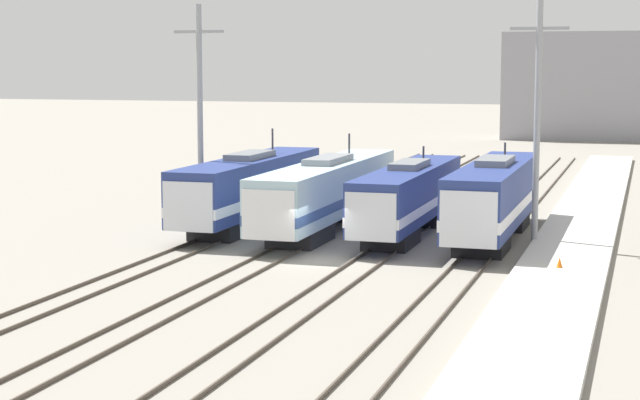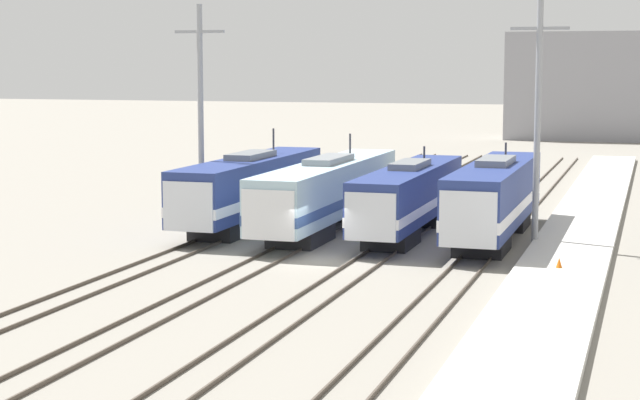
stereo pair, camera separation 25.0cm
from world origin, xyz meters
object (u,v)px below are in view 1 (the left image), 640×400
locomotive_center_left (325,193)px  catenary_tower_right (537,119)px  locomotive_far_right (493,199)px  catenary_tower_left (200,114)px  locomotive_center_right (407,198)px  locomotive_far_left (247,189)px  traffic_cone (560,262)px

locomotive_center_left → catenary_tower_right: 12.60m
locomotive_far_right → catenary_tower_left: catenary_tower_left is taller
catenary_tower_left → locomotive_center_right: bearing=5.8°
locomotive_far_left → locomotive_center_right: size_ratio=1.03×
locomotive_far_right → locomotive_center_left: bearing=175.9°
locomotive_far_left → catenary_tower_left: catenary_tower_left is taller
locomotive_far_right → traffic_cone: 9.52m
locomotive_far_left → traffic_cone: locomotive_far_left is taller
catenary_tower_right → traffic_cone: (1.90, -7.60, -5.96)m
locomotive_far_left → locomotive_center_left: size_ratio=0.88×
catenary_tower_right → traffic_cone: size_ratio=27.19×
locomotive_center_left → catenary_tower_left: 8.31m
locomotive_far_left → traffic_cone: size_ratio=37.79×
locomotive_far_left → locomotive_far_right: locomotive_far_left is taller
locomotive_far_left → traffic_cone: (18.33, -9.18, -1.60)m
locomotive_far_left → locomotive_center_right: locomotive_far_left is taller
locomotive_center_right → catenary_tower_left: bearing=-174.2°
traffic_cone → catenary_tower_right: bearing=104.0°
locomotive_far_right → traffic_cone: size_ratio=36.97×
locomotive_far_left → locomotive_far_right: size_ratio=1.02×
locomotive_center_left → catenary_tower_right: bearing=-7.2°
locomotive_far_left → catenary_tower_right: (16.44, -1.58, 4.36)m
locomotive_far_left → catenary_tower_left: bearing=-143.7°
locomotive_far_left → catenary_tower_right: size_ratio=1.39×
locomotive_center_right → locomotive_far_right: bearing=-4.4°
locomotive_center_left → locomotive_center_right: (4.73, -0.31, -0.05)m
locomotive_center_right → catenary_tower_right: 8.37m
locomotive_center_right → catenary_tower_right: size_ratio=1.34×
catenary_tower_right → traffic_cone: 9.84m
locomotive_far_left → catenary_tower_right: bearing=-5.5°
locomotive_far_left → catenary_tower_right: 17.08m
locomotive_far_left → locomotive_center_right: bearing=-2.5°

